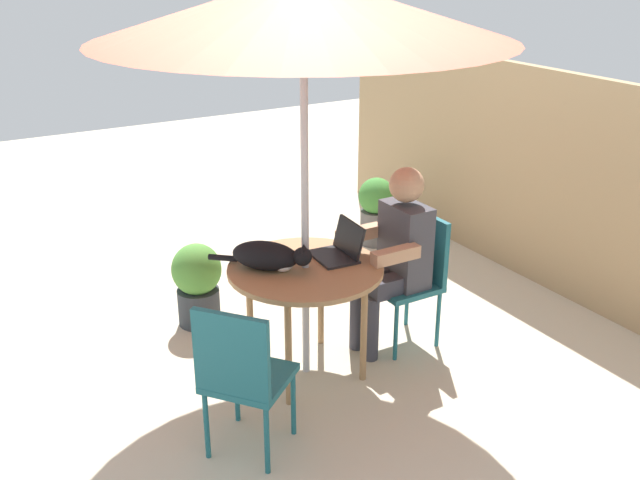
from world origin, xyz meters
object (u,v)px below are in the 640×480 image
chair_occupied (414,269)px  chair_empty (241,371)px  cat (269,256)px  patio_table (305,277)px  patio_umbrella (303,8)px  person_seated (396,250)px  potted_plant_near_fence (376,209)px  potted_plant_by_chair (197,282)px  laptop (341,247)px

chair_occupied → chair_empty: size_ratio=1.00×
chair_occupied → cat: 1.06m
patio_table → patio_umbrella: bearing=0.0°
chair_empty → cat: 0.83m
person_seated → cat: bearing=-94.9°
chair_empty → potted_plant_near_fence: (-2.06, 2.23, -0.19)m
patio_table → potted_plant_by_chair: (-0.92, -0.34, -0.33)m
chair_occupied → cat: cat is taller
patio_umbrella → chair_occupied: 1.86m
potted_plant_by_chair → chair_occupied: bearing=51.4°
chair_empty → potted_plant_by_chair: bearing=167.4°
patio_umbrella → potted_plant_near_fence: size_ratio=3.90×
potted_plant_near_fence → patio_umbrella: bearing=-45.7°
chair_empty → person_seated: bearing=112.2°
patio_table → potted_plant_by_chair: bearing=-159.7°
patio_table → person_seated: bearing=90.0°
person_seated → patio_table: bearing=-90.0°
chair_occupied → potted_plant_near_fence: chair_occupied is taller
potted_plant_near_fence → chair_occupied: bearing=-26.0°
cat → patio_umbrella: bearing=69.7°
chair_occupied → laptop: 0.61m
laptop → cat: bearing=-96.4°
patio_umbrella → person_seated: 1.64m
chair_occupied → chair_empty: (0.54, -1.49, 0.00)m
chair_empty → patio_umbrella: bearing=128.9°
chair_occupied → cat: size_ratio=1.70×
person_seated → potted_plant_near_fence: size_ratio=2.01×
patio_umbrella → person_seated: bearing=90.0°
potted_plant_near_fence → person_seated: bearing=-30.6°
patio_table → laptop: laptop is taller
patio_umbrella → potted_plant_by_chair: size_ratio=3.97×
laptop → person_seated: bearing=86.8°
person_seated → chair_empty: bearing=-67.8°
patio_umbrella → chair_occupied: bearing=90.0°
laptop → potted_plant_by_chair: (-0.90, -0.60, -0.46)m
patio_umbrella → potted_plant_by_chair: (-0.92, -0.34, -1.86)m
potted_plant_by_chair → person_seated: bearing=47.2°
chair_empty → potted_plant_by_chair: chair_empty is taller
patio_table → cat: size_ratio=1.80×
patio_table → chair_empty: 0.87m
laptop → potted_plant_near_fence: bearing=139.2°
chair_occupied → person_seated: bearing=-90.0°
patio_table → person_seated: (0.00, 0.66, 0.03)m
cat → potted_plant_by_chair: (-0.85, -0.14, -0.48)m
cat → patio_table: bearing=69.7°
person_seated → potted_plant_by_chair: 1.41m
chair_empty → potted_plant_by_chair: 1.52m
chair_occupied → chair_empty: same height
laptop → cat: laptop is taller
chair_occupied → patio_umbrella: bearing=-90.0°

